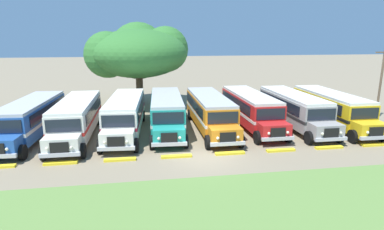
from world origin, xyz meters
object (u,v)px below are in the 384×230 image
at_px(parked_bus_slot_3, 167,111).
at_px(parked_bus_slot_6, 294,108).
at_px(broad_shade_tree, 139,52).
at_px(parked_bus_slot_0, 31,117).
at_px(parked_bus_slot_2, 125,113).
at_px(parked_bus_slot_1, 77,117).
at_px(parked_bus_slot_5, 251,108).
at_px(parked_bus_slot_4, 210,111).
at_px(parked_bus_slot_7, 332,107).
at_px(utility_pole, 381,81).

bearing_deg(parked_bus_slot_3, parked_bus_slot_6, 89.33).
bearing_deg(broad_shade_tree, parked_bus_slot_0, -126.97).
xyz_separation_m(parked_bus_slot_2, parked_bus_slot_3, (3.37, 0.32, 0.00)).
distance_m(parked_bus_slot_1, parked_bus_slot_2, 3.73).
xyz_separation_m(parked_bus_slot_3, parked_bus_slot_5, (7.31, -0.03, 0.00)).
relative_size(parked_bus_slot_4, parked_bus_slot_6, 1.00).
bearing_deg(parked_bus_slot_1, parked_bus_slot_3, 97.63).
distance_m(parked_bus_slot_4, parked_bus_slot_5, 3.75).
height_order(parked_bus_slot_0, parked_bus_slot_3, same).
bearing_deg(parked_bus_slot_4, parked_bus_slot_0, -89.64).
xyz_separation_m(parked_bus_slot_7, utility_pole, (5.39, 1.11, 2.08)).
distance_m(parked_bus_slot_5, parked_bus_slot_6, 3.74).
distance_m(parked_bus_slot_5, parked_bus_slot_7, 7.18).
height_order(parked_bus_slot_0, parked_bus_slot_7, same).
relative_size(parked_bus_slot_0, parked_bus_slot_2, 1.00).
distance_m(parked_bus_slot_3, utility_pole, 19.93).
relative_size(parked_bus_slot_0, parked_bus_slot_7, 1.00).
xyz_separation_m(parked_bus_slot_0, parked_bus_slot_6, (21.51, -0.16, 0.00)).
bearing_deg(parked_bus_slot_6, parked_bus_slot_0, -90.51).
height_order(parked_bus_slot_3, parked_bus_slot_7, same).
relative_size(parked_bus_slot_0, utility_pole, 1.59).
bearing_deg(parked_bus_slot_6, parked_bus_slot_4, -91.67).
height_order(parked_bus_slot_6, broad_shade_tree, broad_shade_tree).
relative_size(parked_bus_slot_2, parked_bus_slot_4, 1.01).
xyz_separation_m(parked_bus_slot_1, parked_bus_slot_6, (18.04, 0.19, 0.00)).
bearing_deg(broad_shade_tree, parked_bus_slot_6, -40.71).
height_order(parked_bus_slot_2, parked_bus_slot_7, same).
distance_m(parked_bus_slot_4, parked_bus_slot_7, 10.85).
xyz_separation_m(parked_bus_slot_5, broad_shade_tree, (-9.45, 10.60, 4.32)).
xyz_separation_m(parked_bus_slot_2, parked_bus_slot_6, (14.36, -0.40, 0.00)).
relative_size(parked_bus_slot_1, broad_shade_tree, 0.95).
bearing_deg(parked_bus_slot_6, parked_bus_slot_1, -89.49).
distance_m(parked_bus_slot_3, parked_bus_slot_5, 7.31).
bearing_deg(parked_bus_slot_0, parked_bus_slot_3, 96.28).
bearing_deg(parked_bus_slot_2, parked_bus_slot_0, -84.12).
relative_size(parked_bus_slot_2, parked_bus_slot_7, 1.01).
xyz_separation_m(parked_bus_slot_4, utility_pole, (16.23, 0.70, 2.08)).
height_order(parked_bus_slot_0, parked_bus_slot_4, same).
bearing_deg(parked_bus_slot_2, parked_bus_slot_1, -76.92).
bearing_deg(parked_bus_slot_4, utility_pole, 92.63).
height_order(parked_bus_slot_0, parked_bus_slot_6, same).
xyz_separation_m(parked_bus_slot_4, parked_bus_slot_7, (10.84, -0.41, 0.00)).
xyz_separation_m(parked_bus_slot_1, parked_bus_slot_2, (3.68, 0.59, 0.00)).
distance_m(parked_bus_slot_5, broad_shade_tree, 14.85).
bearing_deg(parked_bus_slot_7, parked_bus_slot_4, -91.17).
bearing_deg(broad_shade_tree, parked_bus_slot_5, -48.29).
bearing_deg(parked_bus_slot_7, parked_bus_slot_5, -96.19).
xyz_separation_m(parked_bus_slot_4, broad_shade_tree, (-5.73, 11.09, 4.32)).
xyz_separation_m(broad_shade_tree, utility_pole, (21.96, -10.39, -2.24)).
bearing_deg(parked_bus_slot_1, utility_pole, 92.57).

